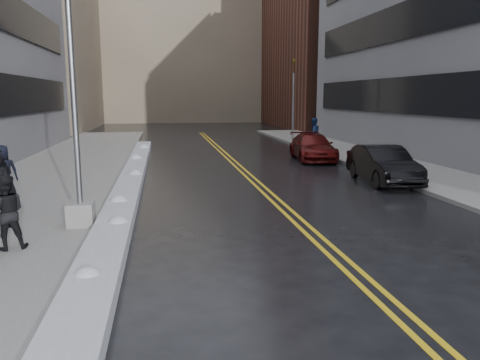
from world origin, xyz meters
name	(u,v)px	position (x,y,z in m)	size (l,w,h in m)	color
ground	(217,249)	(0.00, 0.00, 0.00)	(160.00, 160.00, 0.00)	black
sidewalk_west	(53,178)	(-5.75, 10.00, 0.07)	(5.50, 50.00, 0.15)	gray
sidewalk_east	(404,169)	(10.00, 10.00, 0.07)	(4.00, 50.00, 0.15)	gray
lane_line_left	(244,175)	(2.35, 10.00, 0.00)	(0.12, 50.00, 0.01)	gold
lane_line_right	(251,175)	(2.65, 10.00, 0.00)	(0.12, 50.00, 0.01)	gold
snow_ridge	(130,182)	(-2.45, 8.00, 0.17)	(0.90, 30.00, 0.34)	silver
building_west_far	(23,43)	(-15.50, 44.00, 9.00)	(14.00, 22.00, 18.00)	gray
building_east_far	(342,0)	(19.00, 42.00, 14.00)	(14.00, 20.00, 28.00)	#562D21
building_far	(182,43)	(2.00, 60.00, 11.00)	(36.00, 16.00, 22.00)	gray
lamppost	(76,133)	(-3.30, 2.00, 2.53)	(0.65, 0.65, 7.62)	gray
fire_hydrant	(385,159)	(9.00, 10.00, 0.55)	(0.26, 0.26, 0.73)	maroon
traffic_signal	(293,97)	(8.50, 24.00, 3.40)	(0.16, 0.20, 6.00)	gray
pedestrian_b	(6,212)	(-4.54, 0.28, 0.97)	(0.80, 0.62, 1.64)	black
pedestrian_c	(3,172)	(-6.23, 5.61, 1.04)	(0.87, 0.56, 1.77)	black
pedestrian_east	(313,134)	(8.20, 18.13, 1.13)	(0.96, 0.75, 1.97)	navy
car_black	(383,165)	(7.50, 7.13, 0.75)	(1.58, 4.54, 1.49)	black
car_maroon	(313,147)	(6.93, 14.37, 0.71)	(1.98, 4.88, 1.42)	#480C0B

